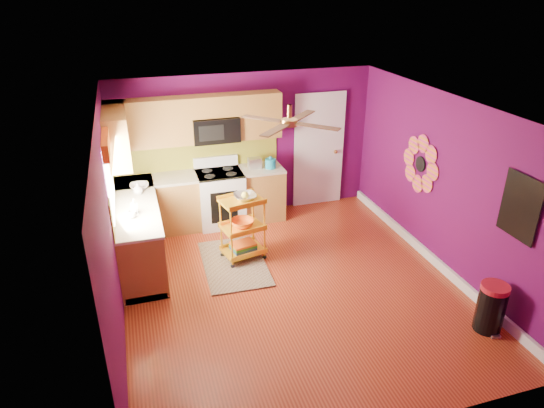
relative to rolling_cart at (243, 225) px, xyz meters
name	(u,v)px	position (x,y,z in m)	size (l,w,h in m)	color
ground	(292,286)	(0.45, -0.92, -0.56)	(5.00, 5.00, 0.00)	maroon
room_envelope	(296,177)	(0.48, -0.92, 1.07)	(4.54, 5.04, 2.52)	#510947
lower_cabinets	(176,215)	(-0.89, 0.89, -0.13)	(2.81, 2.31, 0.94)	brown
electric_range	(220,197)	(-0.10, 1.25, -0.08)	(0.76, 0.66, 1.13)	white
upper_cabinetry	(173,126)	(-0.79, 1.25, 1.24)	(2.80, 2.30, 1.26)	brown
left_window	(108,159)	(-1.76, 0.13, 1.18)	(0.08, 1.35, 1.08)	white
panel_door	(319,151)	(1.81, 1.54, 0.46)	(0.95, 0.11, 2.15)	white
right_wall_art	(460,181)	(2.68, -1.26, 0.88)	(0.04, 2.74, 1.04)	black
ceiling_fan	(289,122)	(0.45, -0.72, 1.73)	(1.01, 1.01, 0.26)	#BF8C3F
shag_rug	(234,263)	(-0.19, -0.13, -0.55)	(0.90, 1.47, 0.02)	black
rolling_cart	(243,225)	(0.00, 0.00, 0.00)	(0.68, 0.56, 1.09)	yellow
trash_can	(491,308)	(2.44, -2.47, -0.25)	(0.39, 0.40, 0.63)	black
teal_kettle	(270,163)	(0.79, 1.21, 0.46)	(0.18, 0.18, 0.21)	teal
toaster	(255,163)	(0.53, 1.28, 0.47)	(0.22, 0.15, 0.18)	beige
soap_bottle_a	(134,206)	(-1.51, 0.08, 0.48)	(0.09, 0.10, 0.21)	#EA3F72
soap_bottle_b	(138,189)	(-1.43, 0.73, 0.47)	(0.14, 0.14, 0.18)	white
counter_dish	(139,186)	(-1.40, 0.95, 0.41)	(0.29, 0.29, 0.07)	white
counter_cup	(132,214)	(-1.55, -0.05, 0.43)	(0.12, 0.12, 0.10)	white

